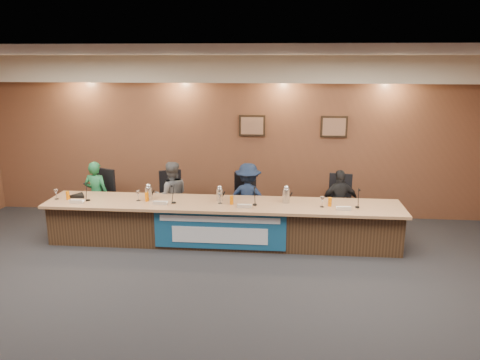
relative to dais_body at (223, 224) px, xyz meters
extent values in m
plane|color=black|center=(0.00, -2.40, -0.35)|extent=(10.00, 10.00, 0.00)
cube|color=silver|center=(0.00, -2.40, 2.85)|extent=(10.00, 8.00, 0.04)
cube|color=brown|center=(0.00, 1.60, 1.25)|extent=(10.00, 0.04, 3.20)
cube|color=beige|center=(0.00, 1.35, 2.60)|extent=(10.00, 0.50, 0.50)
cube|color=#412B1A|center=(0.00, 0.00, 0.00)|extent=(6.00, 0.80, 0.70)
cube|color=#A57852|center=(0.00, -0.05, 0.38)|extent=(6.10, 0.95, 0.05)
cube|color=#165180|center=(0.00, -0.41, 0.03)|extent=(2.20, 0.02, 0.65)
cube|color=silver|center=(0.00, -0.43, 0.23)|extent=(2.00, 0.01, 0.10)
cube|color=silver|center=(0.00, -0.43, -0.05)|extent=(1.60, 0.01, 0.28)
cube|color=black|center=(0.40, 1.57, 1.50)|extent=(0.52, 0.04, 0.42)
cube|color=black|center=(2.00, 1.57, 1.50)|extent=(0.52, 0.04, 0.42)
imported|color=#1A5F35|center=(-2.48, 0.58, 0.29)|extent=(0.50, 0.35, 1.28)
imported|color=#4E4F52|center=(-1.04, 0.58, 0.30)|extent=(0.76, 0.66, 1.31)
imported|color=#0F1B34|center=(0.40, 0.58, 0.30)|extent=(0.89, 0.57, 1.30)
imported|color=black|center=(2.06, 0.58, 0.26)|extent=(0.75, 0.41, 1.22)
cube|color=black|center=(-2.48, 0.68, 0.13)|extent=(0.63, 0.63, 0.08)
cube|color=black|center=(-1.04, 0.68, 0.13)|extent=(0.63, 0.63, 0.08)
cube|color=black|center=(0.40, 0.68, 0.13)|extent=(0.62, 0.62, 0.08)
cube|color=black|center=(2.06, 0.68, 0.13)|extent=(0.56, 0.56, 0.08)
cube|color=white|center=(-2.47, -0.34, 0.45)|extent=(0.24, 0.08, 0.10)
cylinder|color=black|center=(-2.34, -0.14, 0.41)|extent=(0.07, 0.07, 0.02)
cylinder|color=orange|center=(-2.71, -0.12, 0.47)|extent=(0.06, 0.06, 0.15)
cylinder|color=silver|center=(-2.92, -0.12, 0.49)|extent=(0.08, 0.08, 0.18)
cube|color=white|center=(-1.03, -0.28, 0.45)|extent=(0.24, 0.08, 0.10)
cylinder|color=black|center=(-0.82, -0.15, 0.41)|extent=(0.07, 0.07, 0.02)
cylinder|color=orange|center=(-1.31, -0.08, 0.47)|extent=(0.06, 0.06, 0.15)
cylinder|color=silver|center=(-1.46, -0.08, 0.49)|extent=(0.08, 0.08, 0.18)
cube|color=white|center=(0.40, -0.33, 0.45)|extent=(0.24, 0.08, 0.10)
cylinder|color=black|center=(0.56, -0.14, 0.41)|extent=(0.07, 0.07, 0.02)
cylinder|color=orange|center=(0.17, -0.13, 0.47)|extent=(0.06, 0.06, 0.15)
cylinder|color=silver|center=(-0.03, -0.10, 0.49)|extent=(0.08, 0.08, 0.18)
cube|color=white|center=(2.02, -0.30, 0.45)|extent=(0.24, 0.08, 0.10)
cylinder|color=black|center=(2.26, -0.12, 0.41)|extent=(0.07, 0.07, 0.02)
cylinder|color=orange|center=(1.82, -0.08, 0.47)|extent=(0.06, 0.06, 0.15)
cylinder|color=silver|center=(1.68, -0.14, 0.49)|extent=(0.08, 0.08, 0.18)
cylinder|color=silver|center=(-1.30, 0.03, 0.51)|extent=(0.13, 0.13, 0.22)
cylinder|color=silver|center=(-0.06, 0.05, 0.51)|extent=(0.11, 0.11, 0.22)
cylinder|color=silver|center=(1.09, 0.04, 0.52)|extent=(0.13, 0.13, 0.24)
cylinder|color=black|center=(-2.59, 0.05, 0.43)|extent=(0.32, 0.32, 0.05)
camera|label=1|loc=(1.00, -7.63, 2.82)|focal=35.00mm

